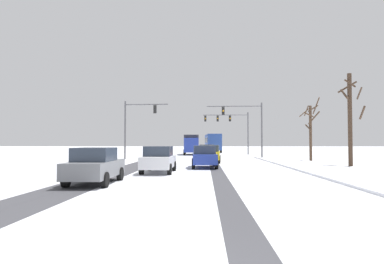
{
  "coord_description": "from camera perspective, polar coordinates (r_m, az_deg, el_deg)",
  "views": [
    {
      "loc": [
        1.18,
        -4.25,
        1.85
      ],
      "look_at": [
        0.0,
        24.84,
        2.8
      ],
      "focal_mm": 30.16,
      "sensor_mm": 36.0,
      "label": 1
    }
  ],
  "objects": [
    {
      "name": "bare_tree_sidewalk_mid",
      "position": [
        28.22,
        26.23,
        2.56
      ],
      "size": [
        1.76,
        2.01,
        7.29
      ],
      "color": "#423023",
      "rests_on": "ground"
    },
    {
      "name": "car_grey_fifth",
      "position": [
        15.18,
        -16.74,
        -5.69
      ],
      "size": [
        1.89,
        4.13,
        1.62
      ],
      "color": "slate",
      "rests_on": "ground"
    },
    {
      "name": "traffic_signal_far_right",
      "position": [
        49.95,
        6.7,
        1.55
      ],
      "size": [
        6.99,
        0.38,
        6.5
      ],
      "color": "#56565B",
      "rests_on": "ground"
    },
    {
      "name": "sidewalk_kerb_right",
      "position": [
        21.82,
        24.0,
        -6.41
      ],
      "size": [
        4.0,
        39.03,
        0.12
      ],
      "primitive_type": "cube",
      "color": "white",
      "rests_on": "ground"
    },
    {
      "name": "car_red_lead",
      "position": [
        35.69,
        2.6,
        -3.53
      ],
      "size": [
        1.87,
        4.12,
        1.62
      ],
      "color": "red",
      "rests_on": "ground"
    },
    {
      "name": "car_white_fourth",
      "position": [
        19.93,
        -5.89,
        -4.83
      ],
      "size": [
        1.87,
        4.12,
        1.62
      ],
      "color": "silver",
      "rests_on": "ground"
    },
    {
      "name": "bus_oncoming",
      "position": [
        61.32,
        3.68,
        -1.73
      ],
      "size": [
        3.04,
        11.1,
        3.38
      ],
      "color": "#284793",
      "rests_on": "ground"
    },
    {
      "name": "box_truck_delivery",
      "position": [
        49.55,
        -0.14,
        -2.12
      ],
      "size": [
        2.54,
        7.48,
        3.02
      ],
      "color": "#233899",
      "rests_on": "ground"
    },
    {
      "name": "car_blue_third",
      "position": [
        23.73,
        2.18,
        -4.36
      ],
      "size": [
        1.96,
        4.16,
        1.62
      ],
      "color": "#233899",
      "rests_on": "ground"
    },
    {
      "name": "traffic_signal_near_right",
      "position": [
        38.14,
        9.57,
        2.07
      ],
      "size": [
        6.48,
        0.38,
        6.5
      ],
      "color": "#56565B",
      "rests_on": "ground"
    },
    {
      "name": "wheel_track_left_lane",
      "position": [
        22.88,
        -13.08,
        -6.45
      ],
      "size": [
        0.98,
        39.03,
        0.01
      ],
      "primitive_type": "cube",
      "color": "#424247",
      "rests_on": "ground"
    },
    {
      "name": "wheel_track_center",
      "position": [
        22.62,
        -10.44,
        -6.52
      ],
      "size": [
        1.15,
        39.03,
        0.01
      ],
      "primitive_type": "cube",
      "color": "#424247",
      "rests_on": "ground"
    },
    {
      "name": "traffic_signal_near_left",
      "position": [
        36.56,
        -9.79,
        2.09
      ],
      "size": [
        4.95,
        0.43,
        6.5
      ],
      "color": "#56565B",
      "rests_on": "ground"
    },
    {
      "name": "car_yellow_cab_second",
      "position": [
        29.64,
        3.27,
        -3.86
      ],
      "size": [
        2.01,
        4.19,
        1.62
      ],
      "color": "yellow",
      "rests_on": "ground"
    },
    {
      "name": "bare_tree_sidewalk_far",
      "position": [
        34.45,
        20.26,
        0.61
      ],
      "size": [
        2.02,
        1.76,
        6.35
      ],
      "color": "#4C3828",
      "rests_on": "ground"
    },
    {
      "name": "wheel_track_right_lane",
      "position": [
        22.08,
        4.34,
        -6.66
      ],
      "size": [
        0.83,
        39.03,
        0.01
      ],
      "primitive_type": "cube",
      "color": "#424247",
      "rests_on": "ground"
    }
  ]
}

